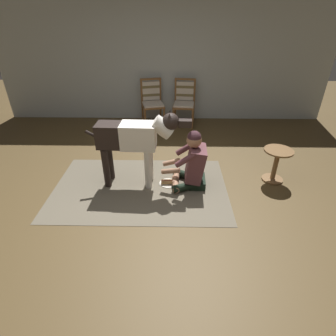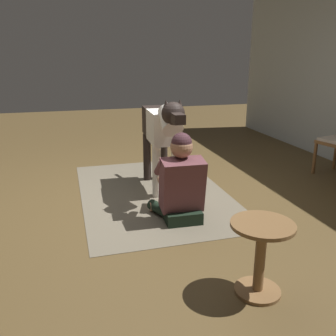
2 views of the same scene
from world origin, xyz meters
TOP-DOWN VIEW (x-y plane):
  - ground_plane at (0.00, 0.00)m, footprint 14.31×14.31m
  - back_wall at (0.00, 3.23)m, footprint 7.30×0.10m
  - area_rug at (-0.26, 0.27)m, footprint 2.51×1.63m
  - dining_chair_left_of_pair at (-0.25, 2.85)m, footprint 0.55×0.55m
  - dining_chair_right_of_pair at (0.46, 2.85)m, footprint 0.51×0.51m
  - person_sitting_on_floor at (0.49, 0.36)m, footprint 0.65×0.58m
  - large_dog at (-0.31, 0.40)m, footprint 1.46×0.34m
  - hot_dog_on_plate at (0.14, 0.38)m, footprint 0.26×0.26m
  - round_side_table at (1.74, 0.51)m, footprint 0.42×0.42m

SIDE VIEW (x-z plane):
  - ground_plane at x=0.00m, z-range 0.00..0.00m
  - area_rug at x=-0.26m, z-range 0.00..0.01m
  - hot_dog_on_plate at x=0.14m, z-range -0.01..0.06m
  - round_side_table at x=1.74m, z-range 0.05..0.56m
  - person_sitting_on_floor at x=0.49m, z-range -0.08..0.78m
  - dining_chair_left_of_pair at x=-0.25m, z-range 0.05..1.03m
  - dining_chair_right_of_pair at x=0.46m, z-range 0.05..1.03m
  - large_dog at x=-0.31m, z-range 0.17..1.29m
  - back_wall at x=0.00m, z-range 0.00..2.60m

